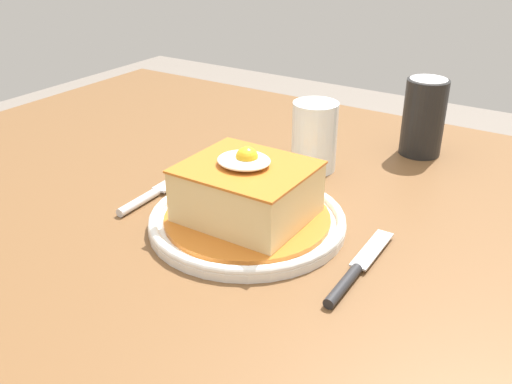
{
  "coord_description": "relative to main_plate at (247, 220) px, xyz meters",
  "views": [
    {
      "loc": [
        0.28,
        -0.59,
        1.1
      ],
      "look_at": [
        -0.06,
        -0.06,
        0.78
      ],
      "focal_mm": 39.72,
      "sensor_mm": 36.0,
      "label": 1
    }
  ],
  "objects": [
    {
      "name": "fork",
      "position": [
        -0.15,
        -0.01,
        -0.0
      ],
      "size": [
        0.02,
        0.14,
        0.01
      ],
      "color": "silver",
      "rests_on": "dining_table"
    },
    {
      "name": "sandwich_meal",
      "position": [
        -0.0,
        0.0,
        0.04
      ],
      "size": [
        0.21,
        0.21,
        0.1
      ],
      "color": "#C66B23",
      "rests_on": "main_plate"
    },
    {
      "name": "main_plate",
      "position": [
        0.0,
        0.0,
        0.0
      ],
      "size": [
        0.25,
        0.25,
        0.02
      ],
      "color": "white",
      "rests_on": "dining_table"
    },
    {
      "name": "drinking_glass",
      "position": [
        -0.01,
        0.2,
        0.04
      ],
      "size": [
        0.07,
        0.07,
        0.1
      ],
      "color": "gold",
      "rests_on": "dining_table"
    },
    {
      "name": "soda_can",
      "position": [
        0.1,
        0.35,
        0.05
      ],
      "size": [
        0.07,
        0.07,
        0.12
      ],
      "color": "black",
      "rests_on": "dining_table"
    },
    {
      "name": "knife",
      "position": [
        0.16,
        -0.03,
        -0.0
      ],
      "size": [
        0.02,
        0.17,
        0.01
      ],
      "color": "#262628",
      "rests_on": "dining_table"
    },
    {
      "name": "dining_table",
      "position": [
        0.06,
        0.08,
        -0.11
      ],
      "size": [
        1.45,
        0.88,
        0.74
      ],
      "color": "brown",
      "rests_on": "ground_plane"
    }
  ]
}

